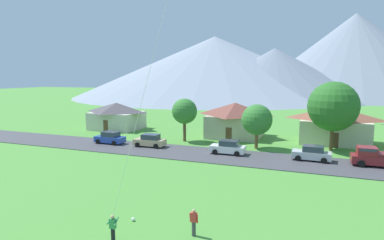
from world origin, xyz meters
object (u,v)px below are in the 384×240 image
(parked_car_silver_west_end, at_px, (312,153))
(house_right_center, at_px, (235,119))
(parked_car_tan_mid_east, at_px, (150,141))
(parked_car_white_east_end, at_px, (228,147))
(house_leftmost, at_px, (117,115))
(pickup_truck_maroon_west_side, at_px, (377,157))
(tree_near_left, at_px, (185,111))
(parked_car_blue_mid_west, at_px, (110,138))
(tree_right_of_center, at_px, (257,120))
(watcher_person, at_px, (194,222))
(tree_left_of_center, at_px, (333,106))
(soccer_ball, at_px, (133,219))
(house_rightmost, at_px, (335,124))

(parked_car_silver_west_end, bearing_deg, house_right_center, 135.58)
(parked_car_tan_mid_east, relative_size, parked_car_white_east_end, 1.01)
(house_leftmost, distance_m, house_right_center, 21.56)
(house_leftmost, relative_size, pickup_truck_maroon_west_side, 1.70)
(house_leftmost, height_order, parked_car_white_east_end, house_leftmost)
(tree_near_left, relative_size, parked_car_blue_mid_west, 1.48)
(tree_right_of_center, xyz_separation_m, watcher_person, (0.86, -25.27, -2.94))
(parked_car_silver_west_end, bearing_deg, tree_right_of_center, 149.23)
(house_right_center, relative_size, parked_car_white_east_end, 2.01)
(tree_left_of_center, distance_m, tree_right_of_center, 9.59)
(watcher_person, xyz_separation_m, soccer_ball, (-4.47, 0.43, -0.76))
(house_leftmost, distance_m, parked_car_silver_west_end, 35.06)
(tree_right_of_center, distance_m, parked_car_silver_west_end, 8.67)
(pickup_truck_maroon_west_side, height_order, soccer_ball, pickup_truck_maroon_west_side)
(parked_car_blue_mid_west, distance_m, soccer_ball, 25.82)
(tree_left_of_center, bearing_deg, watcher_person, -106.78)
(tree_left_of_center, height_order, soccer_ball, tree_left_of_center)
(house_right_center, distance_m, soccer_ball, 32.22)
(parked_car_blue_mid_west, bearing_deg, tree_left_of_center, 13.34)
(tree_left_of_center, distance_m, parked_car_silver_west_end, 8.29)
(parked_car_silver_west_end, height_order, parked_car_white_east_end, same)
(tree_left_of_center, xyz_separation_m, parked_car_blue_mid_west, (-28.76, -6.82, -4.80))
(tree_near_left, height_order, pickup_truck_maroon_west_side, tree_near_left)
(tree_near_left, bearing_deg, house_right_center, 46.20)
(watcher_person, bearing_deg, tree_right_of_center, 91.94)
(house_right_center, height_order, parked_car_blue_mid_west, house_right_center)
(tree_left_of_center, distance_m, parked_car_blue_mid_west, 29.94)
(parked_car_tan_mid_east, distance_m, pickup_truck_maroon_west_side, 26.84)
(house_right_center, bearing_deg, tree_left_of_center, -20.01)
(parked_car_white_east_end, bearing_deg, parked_car_tan_mid_east, 178.82)
(house_leftmost, height_order, parked_car_silver_west_end, house_leftmost)
(parked_car_blue_mid_west, bearing_deg, soccer_ball, -51.69)
(pickup_truck_maroon_west_side, bearing_deg, tree_near_left, 167.61)
(house_right_center, xyz_separation_m, soccer_ball, (1.05, -32.10, -2.65))
(tree_left_of_center, bearing_deg, house_rightmost, 84.79)
(pickup_truck_maroon_west_side, bearing_deg, tree_right_of_center, 162.39)
(pickup_truck_maroon_west_side, bearing_deg, soccer_ball, -129.57)
(house_leftmost, relative_size, parked_car_white_east_end, 2.12)
(watcher_person, bearing_deg, parked_car_silver_west_end, 73.75)
(house_rightmost, distance_m, pickup_truck_maroon_west_side, 12.56)
(house_rightmost, bearing_deg, parked_car_white_east_end, -135.12)
(house_right_center, height_order, tree_left_of_center, tree_left_of_center)
(tree_near_left, bearing_deg, tree_right_of_center, -5.53)
(house_leftmost, distance_m, watcher_person, 42.10)
(house_leftmost, bearing_deg, soccer_ball, -54.58)
(tree_left_of_center, bearing_deg, pickup_truck_maroon_west_side, -56.76)
(tree_near_left, bearing_deg, parked_car_white_east_end, -34.82)
(tree_left_of_center, height_order, tree_right_of_center, tree_left_of_center)
(parked_car_tan_mid_east, bearing_deg, tree_near_left, 62.42)
(house_rightmost, height_order, parked_car_silver_west_end, house_rightmost)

